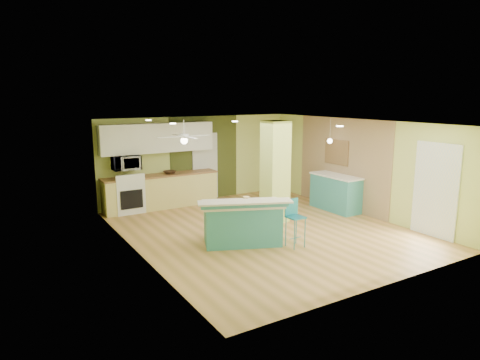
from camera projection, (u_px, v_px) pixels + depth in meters
name	position (u px, v px, depth m)	size (l,w,h in m)	color
floor	(264.00, 230.00, 10.02)	(6.00, 7.00, 0.01)	olive
ceiling	(265.00, 123.00, 9.53)	(6.00, 7.00, 0.01)	white
wall_back	(198.00, 159.00, 12.72)	(6.00, 0.01, 2.50)	#CCDA75
wall_front	(389.00, 213.00, 6.83)	(6.00, 0.01, 2.50)	#CCDA75
wall_left	(136.00, 193.00, 8.25)	(0.01, 7.00, 2.50)	#CCDA75
wall_right	(359.00, 167.00, 11.30)	(0.01, 7.00, 2.50)	#CCDA75
wood_panel	(342.00, 164.00, 11.80)	(0.02, 3.40, 2.50)	#8E6F51
olive_accent	(205.00, 158.00, 12.80)	(2.20, 0.02, 2.50)	#424A1D
interior_door	(205.00, 167.00, 12.83)	(0.82, 0.05, 2.00)	silver
french_door	(435.00, 190.00, 9.39)	(0.04, 1.08, 2.10)	white
column	(275.00, 172.00, 10.53)	(0.55, 0.55, 2.50)	#C8DB65
kitchen_run	(161.00, 191.00, 11.95)	(3.25, 0.63, 0.94)	#E2D276
stove	(128.00, 196.00, 11.47)	(0.76, 0.66, 1.08)	white
upper_cabinets	(158.00, 138.00, 11.77)	(3.20, 0.34, 0.80)	white
microwave	(126.00, 163.00, 11.30)	(0.70, 0.48, 0.39)	white
ceiling_fan	(184.00, 137.00, 10.73)	(1.41, 1.41, 0.61)	white
pendant_lamp	(330.00, 141.00, 11.63)	(0.14, 0.14, 0.69)	silver
wall_decor	(337.00, 152.00, 11.89)	(0.03, 0.90, 0.70)	brown
peninsula	(242.00, 222.00, 9.03)	(2.04, 1.62, 1.02)	teal
bar_stool	(294.00, 215.00, 8.83)	(0.34, 0.34, 1.00)	teal
side_counter	(336.00, 192.00, 11.70)	(0.64, 1.51, 0.97)	teal
fruit_bowl	(170.00, 172.00, 11.99)	(0.34, 0.34, 0.08)	#3C2818
canister	(246.00, 200.00, 8.88)	(0.14, 0.14, 0.16)	gold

